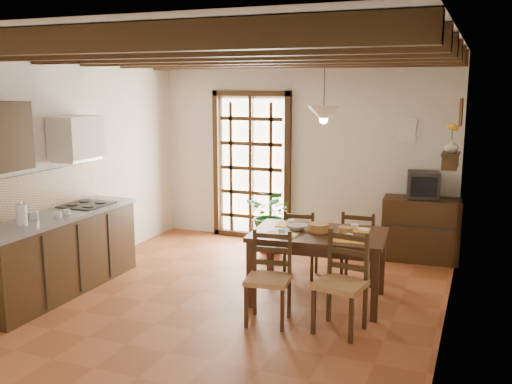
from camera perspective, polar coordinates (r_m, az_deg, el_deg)
The scene contains 24 objects.
ground_plane at distance 6.57m, azimuth -2.15°, elevation -10.46°, with size 5.00×5.00×0.00m, color brown.
room_shell at distance 6.15m, azimuth -2.27°, elevation 5.53°, with size 4.52×5.02×2.81m.
ceiling_beams at distance 6.13m, azimuth -2.33°, elevation 13.69°, with size 4.50×4.34×0.20m.
french_door at distance 8.77m, azimuth -0.45°, elevation 2.88°, with size 1.26×0.11×2.32m.
kitchen_counter at distance 6.96m, azimuth -19.23°, elevation -5.73°, with size 0.64×2.25×1.38m.
range_hood at distance 7.20m, azimuth -17.55°, elevation 5.15°, with size 0.38×0.60×0.54m.
counter_items at distance 6.91m, azimuth -18.98°, elevation -1.67°, with size 0.50×1.43×0.25m.
dining_table at distance 6.30m, azimuth 6.27°, elevation -4.91°, with size 1.51×1.05×0.78m.
chair_near_left at distance 5.82m, azimuth 1.25°, elevation -10.25°, with size 0.48×0.46×0.92m.
chair_near_right at distance 5.67m, azimuth 8.43°, elevation -10.77°, with size 0.51×0.49×0.97m.
chair_far_left at distance 7.18m, azimuth 4.48°, elevation -6.34°, with size 0.44×0.42×0.86m.
chair_far_right at distance 7.06m, azimuth 10.22°, elevation -6.68°, with size 0.43×0.41×0.89m.
table_setting at distance 6.26m, azimuth 6.30°, elevation -3.51°, with size 1.05×0.70×0.10m.
table_bowl at distance 6.37m, azimuth 4.11°, elevation -3.52°, with size 0.22×0.22×0.05m, color white.
sideboard at distance 8.08m, azimuth 16.16°, elevation -3.62°, with size 1.01×0.46×0.86m, color #31200F.
crt_tv at distance 7.95m, azimuth 16.38°, elevation 0.71°, with size 0.47×0.44×0.35m.
fuse_box at distance 8.15m, azimuth 14.84°, elevation 5.99°, with size 0.25×0.03×0.32m, color white.
plant_pot at distance 8.22m, azimuth 1.49°, elevation -5.26°, with size 0.33×0.33×0.20m, color maroon.
potted_plant at distance 8.10m, azimuth 1.51°, elevation -2.13°, with size 1.73×1.48×1.93m, color #144C19.
wall_shelf at distance 7.24m, azimuth 18.88°, elevation 3.32°, with size 0.20×0.42×0.20m.
shelf_vase at distance 7.23m, azimuth 18.95°, elevation 4.41°, with size 0.15×0.15×0.15m, color #B2BFB2.
shelf_flowers at distance 7.21m, azimuth 19.05°, elevation 6.05°, with size 0.14×0.14×0.36m.
framed_picture at distance 7.20m, azimuth 19.81°, elevation 7.53°, with size 0.03×0.32×0.32m.
pendant_lamp at distance 6.17m, azimuth 6.79°, elevation 7.92°, with size 0.36×0.36×0.84m.
Camera 1 is at (2.51, -5.58, 2.37)m, focal length 40.00 mm.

